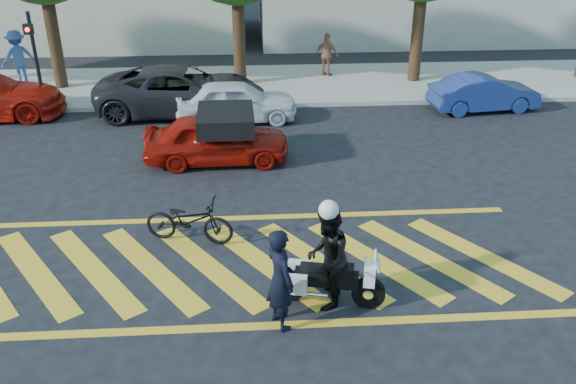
{
  "coord_description": "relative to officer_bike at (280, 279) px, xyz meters",
  "views": [
    {
      "loc": [
        0.28,
        -10.09,
        6.61
      ],
      "look_at": [
        1.03,
        1.04,
        1.05
      ],
      "focal_mm": 38.0,
      "sensor_mm": 36.0,
      "label": 1
    }
  ],
  "objects": [
    {
      "name": "bicycle",
      "position": [
        -1.73,
        2.84,
        -0.43
      ],
      "size": [
        1.97,
        1.09,
        0.98
      ],
      "primitive_type": "imported",
      "rotation": [
        0.0,
        0.0,
        1.32
      ],
      "color": "black",
      "rests_on": "ground"
    },
    {
      "name": "sidewalk",
      "position": [
        -0.71,
        13.86,
        -0.84
      ],
      "size": [
        60.0,
        5.0,
        0.15
      ],
      "primitive_type": "cube",
      "color": "#9E998E",
      "rests_on": "ground"
    },
    {
      "name": "police_motorcycle",
      "position": [
        0.85,
        0.54,
        -0.44
      ],
      "size": [
        1.96,
        0.84,
        0.88
      ],
      "rotation": [
        0.0,
        0.0,
        -0.23
      ],
      "color": "black",
      "rests_on": "ground"
    },
    {
      "name": "pedestrian_left",
      "position": [
        -8.79,
        14.46,
        0.2
      ],
      "size": [
        1.43,
        1.3,
        1.92
      ],
      "primitive_type": "imported",
      "rotation": [
        0.0,
        0.0,
        3.76
      ],
      "color": "#385A9B",
      "rests_on": "sidewalk"
    },
    {
      "name": "parked_mid_left",
      "position": [
        -2.6,
        11.06,
        -0.16
      ],
      "size": [
        5.5,
        2.64,
        1.51
      ],
      "primitive_type": "imported",
      "rotation": [
        0.0,
        0.0,
        1.55
      ],
      "color": "black",
      "rests_on": "ground"
    },
    {
      "name": "parked_right",
      "position": [
        7.32,
        10.67,
        -0.33
      ],
      "size": [
        3.69,
        1.64,
        1.18
      ],
      "primitive_type": "imported",
      "rotation": [
        0.0,
        0.0,
        1.68
      ],
      "color": "navy",
      "rests_on": "ground"
    },
    {
      "name": "officer_moto",
      "position": [
        0.83,
        0.53,
        0.03
      ],
      "size": [
        0.9,
        1.06,
        1.89
      ],
      "primitive_type": "imported",
      "rotation": [
        0.0,
        0.0,
        -1.8
      ],
      "color": "black",
      "rests_on": "ground"
    },
    {
      "name": "red_convertible",
      "position": [
        -1.31,
        6.97,
        -0.26
      ],
      "size": [
        3.85,
        1.62,
        1.3
      ],
      "primitive_type": "imported",
      "rotation": [
        0.0,
        0.0,
        1.59
      ],
      "color": "#960F06",
      "rests_on": "ground"
    },
    {
      "name": "parked_mid_right",
      "position": [
        -0.81,
        10.19,
        -0.27
      ],
      "size": [
        3.82,
        1.66,
        1.28
      ],
      "primitive_type": "imported",
      "rotation": [
        0.0,
        0.0,
        1.61
      ],
      "color": "silver",
      "rests_on": "ground"
    },
    {
      "name": "ground",
      "position": [
        -0.71,
        1.86,
        -0.92
      ],
      "size": [
        90.0,
        90.0,
        0.0
      ],
      "primitive_type": "plane",
      "color": "black",
      "rests_on": "ground"
    },
    {
      "name": "pedestrian_right",
      "position": [
        2.6,
        14.64,
        0.04
      ],
      "size": [
        1.01,
        0.85,
        1.61
      ],
      "primitive_type": "imported",
      "rotation": [
        0.0,
        0.0,
        2.56
      ],
      "color": "#A06749",
      "rests_on": "sidewalk"
    },
    {
      "name": "officer_bike",
      "position": [
        0.0,
        0.0,
        0.0
      ],
      "size": [
        0.68,
        0.79,
        1.83
      ],
      "primitive_type": "imported",
      "rotation": [
        0.0,
        0.0,
        2.01
      ],
      "color": "black",
      "rests_on": "ground"
    },
    {
      "name": "signal_pole",
      "position": [
        -7.21,
        11.6,
        1.0
      ],
      "size": [
        0.28,
        0.43,
        3.2
      ],
      "color": "black",
      "rests_on": "ground"
    },
    {
      "name": "crosswalk",
      "position": [
        -0.74,
        1.86,
        -0.91
      ],
      "size": [
        12.33,
        4.0,
        0.01
      ],
      "color": "gold",
      "rests_on": "ground"
    }
  ]
}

